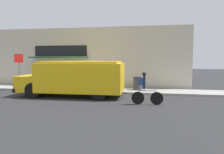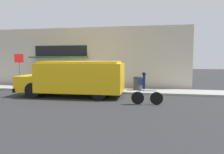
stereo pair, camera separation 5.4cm
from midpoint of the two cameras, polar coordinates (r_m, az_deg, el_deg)
ground_plane at (r=14.71m, az=-9.54°, el=-4.05°), size 70.00×70.00×0.00m
sidewalk at (r=15.66m, az=-8.22°, el=-3.24°), size 28.00×2.06×0.13m
storefront at (r=16.89m, az=-6.99°, el=5.00°), size 15.43×1.06×4.60m
school_bus at (r=13.13m, az=-9.79°, el=-0.19°), size 6.33×2.65×2.10m
cyclist at (r=10.85m, az=8.46°, el=-3.10°), size 1.55×0.21×1.61m
stop_sign_post at (r=16.84m, az=-23.18°, el=2.89°), size 0.45×0.45×2.49m
trash_bin at (r=14.91m, az=6.56°, el=-1.69°), size 0.57×0.57×0.87m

